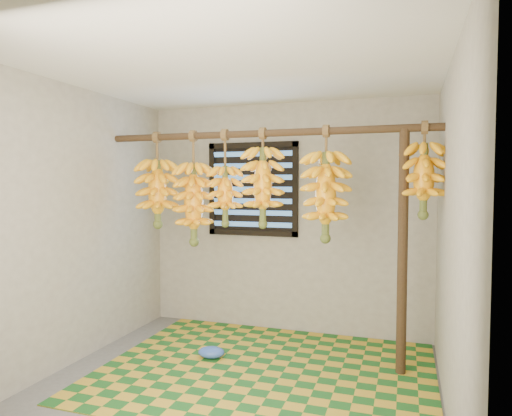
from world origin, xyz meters
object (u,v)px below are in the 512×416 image
at_px(banana_bunch_e, 326,196).
at_px(banana_bunch_f, 424,180).
at_px(banana_bunch_b, 194,204).
at_px(banana_bunch_c, 225,196).
at_px(banana_bunch_a, 158,193).
at_px(support_post, 403,253).
at_px(woven_mat, 266,370).
at_px(plastic_bag, 211,352).
at_px(banana_bunch_d, 263,187).

xyz_separation_m(banana_bunch_e, banana_bunch_f, (0.78, 0.00, 0.14)).
xyz_separation_m(banana_bunch_b, banana_bunch_c, (0.32, 0.00, 0.08)).
distance_m(banana_bunch_a, banana_bunch_b, 0.39).
bearing_deg(banana_bunch_c, banana_bunch_a, 180.00).
distance_m(support_post, banana_bunch_a, 2.29).
bearing_deg(woven_mat, banana_bunch_a, 165.87).
relative_size(banana_bunch_b, banana_bunch_c, 1.21).
xyz_separation_m(support_post, banana_bunch_e, (-0.63, 0.00, 0.45)).
bearing_deg(plastic_bag, banana_bunch_f, 6.44).
distance_m(plastic_bag, banana_bunch_d, 1.54).
bearing_deg(woven_mat, plastic_bag, 169.52).
xyz_separation_m(banana_bunch_c, banana_bunch_d, (0.36, 0.00, 0.08)).
height_order(banana_bunch_c, banana_bunch_e, same).
distance_m(woven_mat, banana_bunch_f, 2.02).
height_order(banana_bunch_b, banana_bunch_d, same).
xyz_separation_m(support_post, banana_bunch_b, (-1.86, -0.00, 0.37)).
relative_size(plastic_bag, banana_bunch_b, 0.23).
relative_size(support_post, banana_bunch_b, 1.89).
distance_m(woven_mat, plastic_bag, 0.55).
bearing_deg(banana_bunch_a, support_post, 0.00).
distance_m(banana_bunch_b, banana_bunch_e, 1.24).
xyz_separation_m(support_post, woven_mat, (-1.07, -0.30, -0.99)).
bearing_deg(banana_bunch_b, banana_bunch_c, 0.00).
xyz_separation_m(support_post, banana_bunch_a, (-2.25, 0.00, 0.47)).
height_order(support_post, banana_bunch_b, banana_bunch_b).
bearing_deg(woven_mat, banana_bunch_d, 112.06).
xyz_separation_m(support_post, plastic_bag, (-1.60, -0.20, -0.94)).
bearing_deg(banana_bunch_b, banana_bunch_a, 180.00).
xyz_separation_m(banana_bunch_a, banana_bunch_c, (0.70, 0.00, -0.02)).
xyz_separation_m(woven_mat, banana_bunch_e, (0.44, 0.30, 1.45)).
bearing_deg(banana_bunch_d, woven_mat, -67.94).
bearing_deg(woven_mat, support_post, 15.57).
distance_m(banana_bunch_d, banana_bunch_f, 1.34).
bearing_deg(banana_bunch_a, banana_bunch_f, 0.00).
relative_size(support_post, banana_bunch_d, 2.30).
bearing_deg(banana_bunch_b, banana_bunch_d, 0.00).
height_order(banana_bunch_c, banana_bunch_f, same).
bearing_deg(banana_bunch_a, banana_bunch_e, 0.00).
bearing_deg(support_post, woven_mat, -164.43).
bearing_deg(banana_bunch_d, banana_bunch_c, 180.00).
height_order(plastic_bag, banana_bunch_b, banana_bunch_b).
bearing_deg(banana_bunch_f, woven_mat, -166.28).
distance_m(woven_mat, banana_bunch_c, 1.55).
bearing_deg(banana_bunch_f, banana_bunch_c, 180.00).
distance_m(plastic_bag, banana_bunch_b, 1.35).
xyz_separation_m(support_post, banana_bunch_d, (-1.19, 0.00, 0.53)).
relative_size(banana_bunch_e, banana_bunch_f, 1.29).
xyz_separation_m(plastic_bag, banana_bunch_f, (1.75, 0.20, 1.53)).
bearing_deg(banana_bunch_e, plastic_bag, -168.54).
height_order(support_post, banana_bunch_e, banana_bunch_e).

